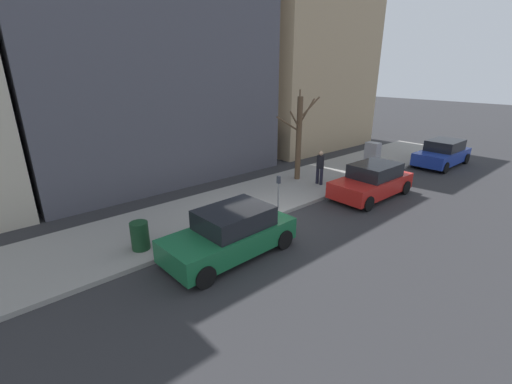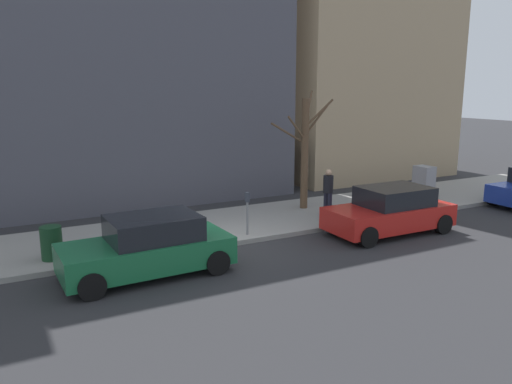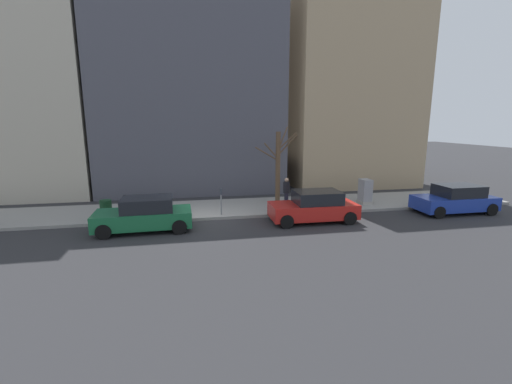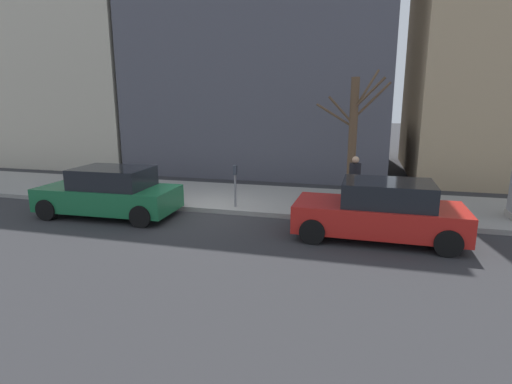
{
  "view_description": "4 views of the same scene",
  "coord_description": "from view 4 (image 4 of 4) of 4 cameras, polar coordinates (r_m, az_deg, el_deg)",
  "views": [
    {
      "loc": [
        -8.7,
        8.3,
        5.52
      ],
      "look_at": [
        -0.43,
        1.04,
        1.54
      ],
      "focal_mm": 24.0,
      "sensor_mm": 36.0,
      "label": 1
    },
    {
      "loc": [
        -12.89,
        5.89,
        4.66
      ],
      "look_at": [
        0.76,
        -1.41,
        1.41
      ],
      "focal_mm": 35.0,
      "sensor_mm": 36.0,
      "label": 2
    },
    {
      "loc": [
        -16.54,
        0.52,
        4.81
      ],
      "look_at": [
        0.96,
        -2.85,
        1.16
      ],
      "focal_mm": 24.0,
      "sensor_mm": 36.0,
      "label": 3
    },
    {
      "loc": [
        -11.45,
        -4.83,
        3.46
      ],
      "look_at": [
        -0.34,
        -1.84,
        0.86
      ],
      "focal_mm": 28.0,
      "sensor_mm": 36.0,
      "label": 4
    }
  ],
  "objects": [
    {
      "name": "trash_bin",
      "position": [
        15.86,
        -22.22,
        1.38
      ],
      "size": [
        0.56,
        0.56,
        0.9
      ],
      "primitive_type": "cylinder",
      "color": "#14381E",
      "rests_on": "sidewalk"
    },
    {
      "name": "bare_tree",
      "position": [
        14.1,
        13.69,
        7.95
      ],
      "size": [
        1.19,
        2.45,
        4.41
      ],
      "color": "brown",
      "rests_on": "sidewalk"
    },
    {
      "name": "office_tower_right",
      "position": [
        29.06,
        -23.57,
        20.68
      ],
      "size": [
        11.76,
        11.76,
        15.96
      ],
      "primitive_type": "cube",
      "color": "#BCB29E",
      "rests_on": "ground"
    },
    {
      "name": "office_block_center",
      "position": [
        23.98,
        2.68,
        21.54
      ],
      "size": [
        12.37,
        12.37,
        14.28
      ],
      "primitive_type": "cube",
      "color": "#4C4C56",
      "rests_on": "ground"
    },
    {
      "name": "parking_meter",
      "position": [
        12.76,
        -2.99,
        1.5
      ],
      "size": [
        0.14,
        0.1,
        1.35
      ],
      "color": "slate",
      "rests_on": "sidewalk"
    },
    {
      "name": "pedestrian_near_meter",
      "position": [
        12.97,
        13.91,
        1.8
      ],
      "size": [
        0.4,
        0.36,
        1.66
      ],
      "rotation": [
        0.0,
        0.0,
        3.14
      ],
      "color": "#1E1E2D",
      "rests_on": "sidewalk"
    },
    {
      "name": "parked_car_red",
      "position": [
        10.69,
        17.31,
        -2.63
      ],
      "size": [
        1.97,
        4.22,
        1.52
      ],
      "rotation": [
        0.0,
        0.0,
        -0.01
      ],
      "color": "red",
      "rests_on": "ground"
    },
    {
      "name": "ground_plane",
      "position": [
        12.9,
        -7.54,
        -2.95
      ],
      "size": [
        120.0,
        120.0,
        0.0
      ],
      "primitive_type": "plane",
      "color": "#2B2B2D"
    },
    {
      "name": "parked_car_green",
      "position": [
        13.07,
        -20.14,
        -0.1
      ],
      "size": [
        2.04,
        4.26,
        1.52
      ],
      "rotation": [
        0.0,
        0.0,
        0.03
      ],
      "color": "#196038",
      "rests_on": "ground"
    },
    {
      "name": "sidewalk",
      "position": [
        14.68,
        -4.57,
        -0.64
      ],
      "size": [
        4.0,
        36.0,
        0.15
      ],
      "primitive_type": "cube",
      "color": "gray",
      "rests_on": "ground"
    }
  ]
}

